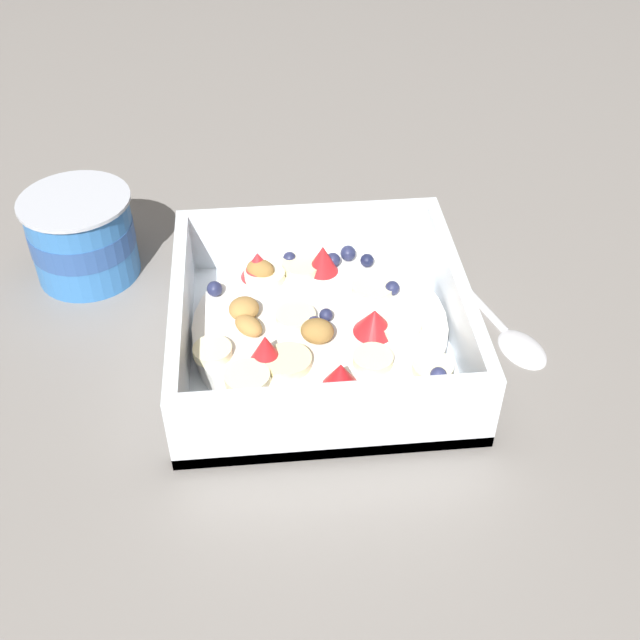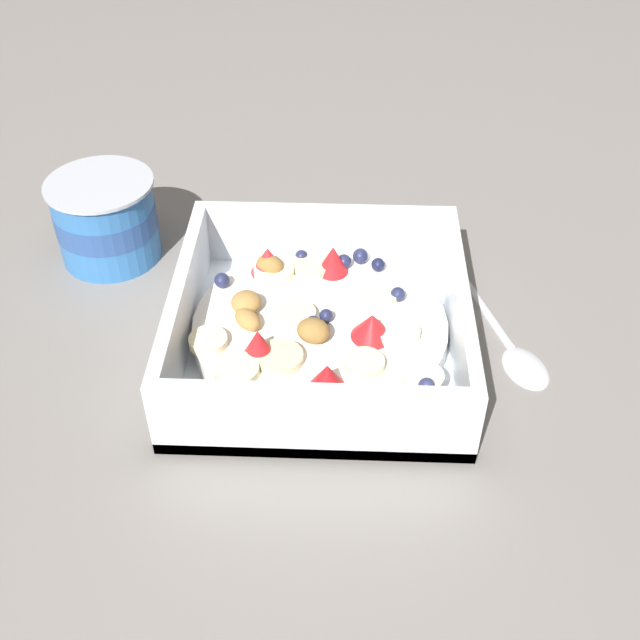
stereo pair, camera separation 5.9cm
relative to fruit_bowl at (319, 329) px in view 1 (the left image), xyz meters
The scene contains 4 objects.
ground_plane 0.03m from the fruit_bowl, 137.56° to the right, with size 2.40×2.40×0.00m, color gray.
fruit_bowl is the anchor object (origin of this frame).
spoon 0.15m from the fruit_bowl, ahead, with size 0.07×0.17×0.01m.
yogurt_cup 0.22m from the fruit_bowl, 148.42° to the left, with size 0.09×0.09×0.07m.
Camera 1 is at (-0.02, -0.43, 0.42)m, focal length 43.85 mm.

